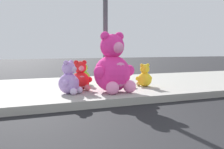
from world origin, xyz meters
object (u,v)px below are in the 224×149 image
object	(u,v)px
plush_yellow	(144,77)
plush_tan	(120,76)
plush_pink_large	(113,68)
plush_lime	(83,76)
plush_lavender	(70,80)
plush_red	(81,78)
sign_pole	(105,15)

from	to	relation	value
plush_yellow	plush_tan	world-z (taller)	same
plush_yellow	plush_tan	distance (m)	0.74
plush_pink_large	plush_lime	size ratio (longest dim) A/B	2.26
plush_lavender	plush_red	distance (m)	0.55
plush_tan	plush_red	world-z (taller)	plush_red
plush_lavender	plush_red	world-z (taller)	plush_lavender
plush_yellow	plush_lime	world-z (taller)	plush_lime
plush_yellow	plush_lavender	bearing A→B (deg)	-169.29
plush_red	plush_tan	bearing A→B (deg)	25.98
plush_lime	plush_lavender	size ratio (longest dim) A/B	0.82
plush_tan	plush_lavender	bearing A→B (deg)	-148.04
plush_tan	plush_red	size ratio (longest dim) A/B	0.84
plush_pink_large	plush_lime	world-z (taller)	plush_pink_large
plush_yellow	plush_lavender	xyz separation A→B (m)	(-2.01, -0.38, 0.05)
sign_pole	plush_lime	distance (m)	1.79
plush_lime	plush_tan	world-z (taller)	plush_lime
plush_lavender	plush_red	xyz separation A→B (m)	(0.37, 0.40, -0.01)
plush_lavender	sign_pole	bearing A→B (deg)	24.05
plush_tan	plush_yellow	bearing A→B (deg)	-60.24
sign_pole	plush_tan	xyz separation A→B (m)	(0.65, 0.58, -1.47)
plush_lime	plush_tan	xyz separation A→B (m)	(0.87, -0.42, -0.00)
plush_lavender	plush_lime	bearing A→B (deg)	61.92
sign_pole	plush_red	distance (m)	1.56
plush_pink_large	plush_yellow	bearing A→B (deg)	25.75
plush_yellow	plush_red	size ratio (longest dim) A/B	0.84
sign_pole	plush_yellow	distance (m)	1.79
plush_red	plush_pink_large	bearing A→B (deg)	-44.69
plush_tan	plush_lime	bearing A→B (deg)	154.21
sign_pole	plush_lavender	distance (m)	1.79
plush_pink_large	plush_red	size ratio (longest dim) A/B	1.91
plush_pink_large	plush_tan	size ratio (longest dim) A/B	2.27
plush_tan	plush_red	distance (m)	1.41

